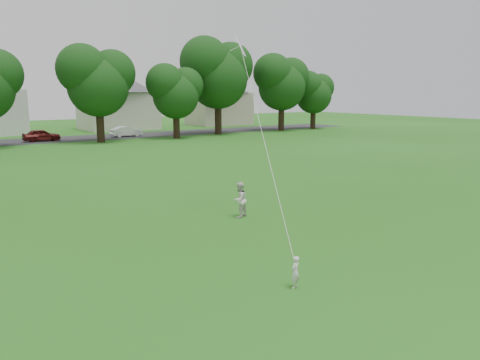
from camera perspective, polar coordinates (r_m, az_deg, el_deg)
ground at (r=12.53m, az=2.01°, el=-12.23°), size 160.00×160.00×0.00m
street at (r=51.90m, az=-27.24°, el=4.07°), size 90.00×7.00×0.01m
toddler at (r=12.06m, az=6.75°, el=-11.09°), size 0.35×0.29×0.83m
older_boy at (r=18.44m, az=-0.06°, el=-2.42°), size 0.83×0.74×1.41m
kite at (r=15.12m, az=2.67°, el=5.96°), size 2.14×4.07×10.02m
tree_row at (r=47.24m, az=-23.20°, el=11.63°), size 81.24×8.67×11.47m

